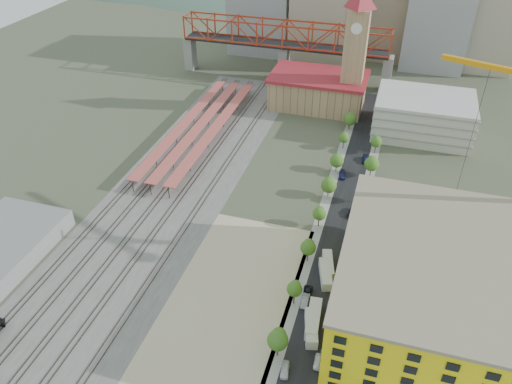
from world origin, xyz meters
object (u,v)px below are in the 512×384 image
(site_trailer_d, at_px, (328,265))
(car_0, at_px, (285,370))
(construction_building, at_px, (444,288))
(site_trailer_a, at_px, (311,328))
(site_trailer_b, at_px, (314,319))
(clock_tower, at_px, (356,40))
(site_trailer_c, at_px, (325,274))

(site_trailer_d, height_order, car_0, site_trailer_d)
(construction_building, xyz_separation_m, site_trailer_a, (-26.00, -11.98, -8.09))
(construction_building, bearing_deg, car_0, -141.05)
(site_trailer_b, bearing_deg, clock_tower, 89.63)
(site_trailer_d, bearing_deg, site_trailer_a, -103.94)
(site_trailer_a, bearing_deg, construction_building, 11.08)
(construction_building, xyz_separation_m, site_trailer_b, (-26.00, -9.44, -7.98))
(clock_tower, bearing_deg, site_trailer_b, -85.82)
(site_trailer_c, height_order, car_0, site_trailer_c)
(site_trailer_b, xyz_separation_m, car_0, (-3.00, -14.00, -0.70))
(site_trailer_d, bearing_deg, site_trailer_c, -103.94)
(site_trailer_b, relative_size, site_trailer_d, 1.16)
(site_trailer_a, distance_m, site_trailer_c, 17.29)
(site_trailer_c, xyz_separation_m, car_0, (-3.00, -28.74, -0.56))
(site_trailer_c, xyz_separation_m, site_trailer_d, (0.00, 3.57, -0.05))
(site_trailer_b, xyz_separation_m, site_trailer_d, (0.00, 18.31, -0.20))
(site_trailer_c, height_order, site_trailer_d, site_trailer_c)
(site_trailer_a, relative_size, site_trailer_d, 1.07)
(construction_building, height_order, car_0, construction_building)
(site_trailer_c, bearing_deg, site_trailer_d, 74.06)
(site_trailer_c, bearing_deg, construction_building, -27.47)
(site_trailer_a, height_order, site_trailer_b, site_trailer_b)
(site_trailer_a, xyz_separation_m, car_0, (-3.00, -11.46, -0.58))
(site_trailer_d, distance_m, car_0, 32.46)
(construction_building, relative_size, site_trailer_b, 4.84)
(construction_building, bearing_deg, site_trailer_b, -160.05)
(construction_building, bearing_deg, site_trailer_d, 161.16)
(clock_tower, bearing_deg, car_0, -87.68)
(site_trailer_b, bearing_deg, car_0, -106.64)
(site_trailer_a, xyz_separation_m, site_trailer_b, (0.00, 2.54, 0.11))
(car_0, bearing_deg, clock_tower, 83.98)
(clock_tower, relative_size, site_trailer_d, 5.77)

